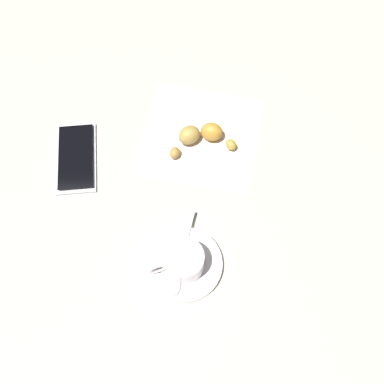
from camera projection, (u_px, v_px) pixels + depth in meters
ground_plane at (184, 202)px, 0.81m from camera, size 1.80×1.80×0.00m
saucer at (181, 264)px, 0.76m from camera, size 0.12×0.12×0.01m
espresso_cup at (180, 261)px, 0.73m from camera, size 0.06×0.08×0.05m
teaspoon at (180, 266)px, 0.75m from camera, size 0.14×0.05×0.01m
sugar_packet at (169, 255)px, 0.76m from camera, size 0.06×0.04×0.01m
napkin at (201, 135)px, 0.86m from camera, size 0.23×0.23×0.00m
croissant at (201, 136)px, 0.84m from camera, size 0.07×0.12×0.03m
cell_phone at (76, 158)px, 0.84m from camera, size 0.14×0.08×0.01m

